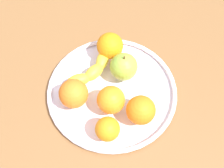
# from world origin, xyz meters

# --- Properties ---
(ground_plane) EXTENTS (1.15, 1.15, 0.04)m
(ground_plane) POSITION_xyz_m (0.00, 0.00, -0.02)
(ground_plane) COLOR brown
(fruit_bowl) EXTENTS (0.35, 0.35, 0.02)m
(fruit_bowl) POSITION_xyz_m (0.00, 0.00, 0.01)
(fruit_bowl) COLOR white
(fruit_bowl) RESTS_ON ground_plane
(banana) EXTENTS (0.17, 0.08, 0.03)m
(banana) POSITION_xyz_m (0.02, 0.07, 0.04)
(banana) COLOR yellow
(banana) RESTS_ON fruit_bowl
(apple) EXTENTS (0.08, 0.08, 0.08)m
(apple) POSITION_xyz_m (0.06, -0.00, 0.06)
(apple) COLOR #92BB3B
(apple) RESTS_ON fruit_bowl
(orange_center) EXTENTS (0.07, 0.07, 0.07)m
(orange_center) POSITION_xyz_m (-0.03, -0.10, 0.06)
(orange_center) COLOR orange
(orange_center) RESTS_ON fruit_bowl
(orange_back_right) EXTENTS (0.07, 0.07, 0.07)m
(orange_back_right) POSITION_xyz_m (-0.04, -0.02, 0.05)
(orange_back_right) COLOR orange
(orange_back_right) RESTS_ON fruit_bowl
(orange_front_right) EXTENTS (0.06, 0.06, 0.06)m
(orange_front_right) POSITION_xyz_m (-0.11, -0.06, 0.05)
(orange_front_right) COLOR orange
(orange_front_right) RESTS_ON fruit_bowl
(orange_front_left) EXTENTS (0.08, 0.08, 0.08)m
(orange_front_left) POSITION_xyz_m (-0.08, 0.06, 0.06)
(orange_front_left) COLOR orange
(orange_front_left) RESTS_ON fruit_bowl
(orange_back_left) EXTENTS (0.07, 0.07, 0.07)m
(orange_back_left) POSITION_xyz_m (0.10, 0.07, 0.06)
(orange_back_left) COLOR orange
(orange_back_left) RESTS_ON fruit_bowl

